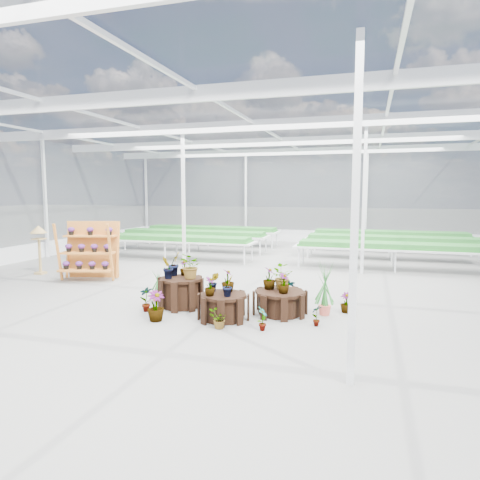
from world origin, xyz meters
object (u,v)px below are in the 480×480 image
(plinth_low, at_px, (280,303))
(plinth_mid, at_px, (223,307))
(shelf_rack, at_px, (89,251))
(plinth_tall, at_px, (181,293))
(bird_table, at_px, (39,250))

(plinth_low, bearing_deg, plinth_mid, -145.01)
(plinth_mid, bearing_deg, shelf_rack, 152.88)
(plinth_tall, relative_size, shelf_rack, 0.58)
(plinth_mid, bearing_deg, bird_table, 157.90)
(plinth_mid, xyz_separation_m, plinth_low, (1.00, 0.70, -0.01))
(plinth_tall, distance_m, shelf_rack, 4.30)
(bird_table, bearing_deg, shelf_rack, 3.32)
(plinth_mid, xyz_separation_m, shelf_rack, (-4.99, 2.56, 0.58))
(shelf_rack, bearing_deg, bird_table, 157.36)
(plinth_mid, bearing_deg, plinth_low, 34.99)
(shelf_rack, bearing_deg, plinth_low, -32.01)
(plinth_tall, xyz_separation_m, plinth_mid, (1.20, -0.60, -0.07))
(plinth_tall, height_order, bird_table, bird_table)
(plinth_tall, height_order, shelf_rack, shelf_rack)
(plinth_tall, distance_m, plinth_low, 2.20)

